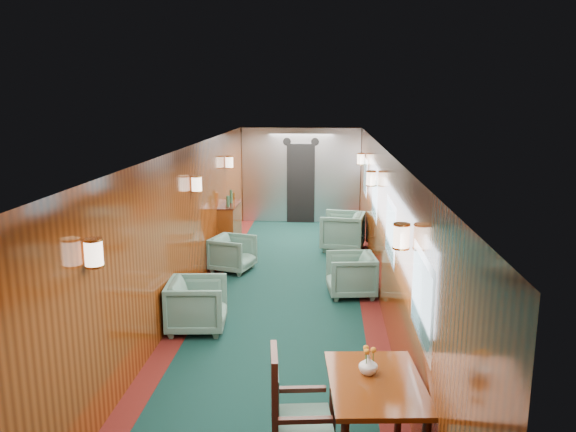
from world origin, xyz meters
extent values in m
plane|color=black|center=(0.00, 0.00, 0.00)|extent=(12.00, 12.00, 0.00)
cube|color=silver|center=(0.00, 0.00, 2.35)|extent=(3.00, 12.00, 0.10)
cube|color=silver|center=(0.00, 0.00, 2.36)|extent=(1.20, 12.00, 0.06)
cube|color=#672C0D|center=(0.00, 6.00, 1.20)|extent=(3.00, 0.10, 2.40)
cube|color=#672C0D|center=(-1.50, 0.00, 1.20)|extent=(0.10, 12.00, 2.40)
cube|color=#672C0D|center=(1.50, 0.00, 1.20)|extent=(0.10, 12.00, 2.40)
cube|color=#48110E|center=(-1.35, 0.00, 0.00)|extent=(0.30, 12.00, 0.01)
cube|color=#48110E|center=(1.35, 0.00, 0.00)|extent=(0.30, 12.00, 0.01)
cube|color=silver|center=(0.00, 5.92, 1.20)|extent=(2.98, 0.12, 2.38)
cube|color=black|center=(0.00, 5.84, 1.00)|extent=(0.70, 0.06, 2.00)
cylinder|color=black|center=(-0.35, 5.85, 2.05)|extent=(0.20, 0.04, 0.20)
cylinder|color=black|center=(0.35, 5.85, 2.05)|extent=(0.20, 0.04, 0.20)
cube|color=silver|center=(1.49, -3.50, 1.45)|extent=(0.02, 1.10, 0.80)
cube|color=#496B6E|center=(1.48, -3.50, 1.45)|extent=(0.01, 0.96, 0.66)
cube|color=silver|center=(1.49, -1.00, 1.45)|extent=(0.02, 1.10, 0.80)
cube|color=#496B6E|center=(1.48, -1.00, 1.45)|extent=(0.01, 0.96, 0.66)
cube|color=silver|center=(1.49, 1.50, 1.45)|extent=(0.02, 1.10, 0.80)
cube|color=#496B6E|center=(1.48, 1.50, 1.45)|extent=(0.01, 0.96, 0.66)
cube|color=silver|center=(1.49, 4.00, 1.45)|extent=(0.02, 1.10, 0.80)
cube|color=#496B6E|center=(1.48, 4.00, 1.45)|extent=(0.01, 0.96, 0.66)
cylinder|color=#FFE2C6|center=(-1.40, -3.50, 1.80)|extent=(0.16, 0.16, 0.24)
cylinder|color=#B37732|center=(-1.40, -3.50, 1.68)|extent=(0.17, 0.17, 0.02)
cylinder|color=#FFE2C6|center=(1.40, -2.70, 1.80)|extent=(0.16, 0.16, 0.24)
cylinder|color=#B37732|center=(1.40, -2.70, 1.68)|extent=(0.17, 0.17, 0.02)
cylinder|color=#FFE2C6|center=(-1.40, 0.50, 1.80)|extent=(0.16, 0.16, 0.24)
cylinder|color=#B37732|center=(-1.40, 0.50, 1.68)|extent=(0.17, 0.17, 0.02)
cylinder|color=#FFE2C6|center=(1.40, 1.30, 1.80)|extent=(0.16, 0.16, 0.24)
cylinder|color=#B37732|center=(1.40, 1.30, 1.68)|extent=(0.17, 0.17, 0.02)
cylinder|color=#FFE2C6|center=(-1.40, 3.50, 1.80)|extent=(0.16, 0.16, 0.24)
cylinder|color=#B37732|center=(-1.40, 3.50, 1.68)|extent=(0.17, 0.17, 0.02)
cylinder|color=#FFE2C6|center=(1.40, 4.30, 1.80)|extent=(0.16, 0.16, 0.24)
cylinder|color=#B37732|center=(1.40, 4.30, 1.68)|extent=(0.17, 0.17, 0.02)
cube|color=#672C0D|center=(1.09, -3.83, 0.81)|extent=(0.87, 1.17, 0.04)
cylinder|color=#34130B|center=(0.74, -3.38, 0.39)|extent=(0.07, 0.07, 0.79)
cylinder|color=#34130B|center=(1.36, -3.33, 0.39)|extent=(0.07, 0.07, 0.79)
cube|color=#1D433D|center=(0.48, -3.92, 0.48)|extent=(0.53, 0.53, 0.06)
cube|color=#34130B|center=(0.25, -3.94, 0.81)|extent=(0.10, 0.44, 0.63)
cube|color=#1D433D|center=(0.27, -3.94, 0.75)|extent=(0.06, 0.33, 0.38)
cube|color=#34130B|center=(0.51, -4.15, 0.65)|extent=(0.44, 0.10, 0.04)
cube|color=#34130B|center=(0.46, -3.68, 0.65)|extent=(0.44, 0.10, 0.04)
cube|color=#672C0D|center=(-1.34, 3.06, 0.49)|extent=(0.33, 1.09, 0.98)
cube|color=#34130B|center=(-1.33, 3.06, 0.98)|extent=(0.35, 1.11, 0.02)
cylinder|color=#244830|center=(-1.32, 2.79, 1.10)|extent=(0.07, 0.07, 0.22)
cylinder|color=#244830|center=(-1.32, 3.17, 1.13)|extent=(0.06, 0.06, 0.28)
cylinder|color=#B37732|center=(-1.32, 3.39, 1.08)|extent=(0.08, 0.08, 0.18)
imported|color=silver|center=(1.03, -3.71, 0.92)|extent=(0.19, 0.19, 0.17)
imported|color=#1D433D|center=(-1.10, -1.01, 0.36)|extent=(0.85, 0.83, 0.72)
imported|color=#1D433D|center=(-1.05, 1.68, 0.33)|extent=(0.89, 0.87, 0.65)
imported|color=#1D433D|center=(1.06, 0.52, 0.34)|extent=(0.84, 0.82, 0.69)
imported|color=#1D433D|center=(1.00, 3.29, 0.40)|extent=(1.00, 0.97, 0.79)
camera|label=1|loc=(0.65, -8.16, 3.16)|focal=35.00mm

